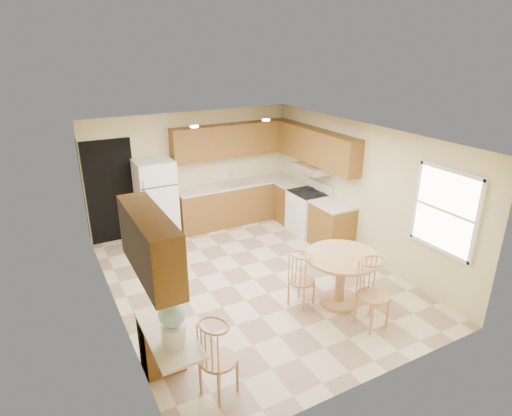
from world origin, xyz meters
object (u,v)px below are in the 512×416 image
stove (308,212)px  refrigerator (156,201)px  water_crock (173,322)px  chair_table_a (305,277)px  chair_table_b (379,291)px  chair_desk (221,356)px  dining_table (341,272)px

stove → refrigerator: bearing=157.0°
water_crock → stove: bearing=38.2°
stove → chair_table_a: size_ratio=1.23×
chair_table_a → chair_table_b: 1.09m
stove → chair_table_b: size_ratio=1.08×
chair_table_a → chair_table_b: size_ratio=0.87×
chair_table_b → chair_desk: bearing=-0.1°
water_crock → refrigerator: bearing=76.3°
stove → chair_desk: stove is taller
stove → water_crock: water_crock is taller
chair_table_a → chair_table_b: chair_table_b is taller
refrigerator → chair_table_b: bearing=-67.3°
dining_table → water_crock: water_crock is taller
stove → dining_table: (-1.08, -2.44, 0.08)m
chair_desk → water_crock: water_crock is taller
refrigerator → stove: refrigerator is taller
stove → chair_desk: (-3.47, -3.32, 0.11)m
chair_table_a → chair_desk: 2.12m
dining_table → water_crock: bearing=-167.1°
stove → chair_table_a: stove is taller
chair_table_a → chair_desk: size_ratio=0.93×
refrigerator → water_crock: 4.44m
refrigerator → chair_desk: refrigerator is taller
water_crock → chair_table_a: bearing=19.6°
chair_table_b → chair_desk: (-2.44, -0.13, -0.03)m
dining_table → chair_table_b: size_ratio=1.12×
refrigerator → dining_table: refrigerator is taller
chair_table_a → water_crock: bearing=-92.3°
dining_table → chair_table_a: size_ratio=1.28×
chair_table_b → chair_desk: chair_table_b is taller
chair_table_b → stove: bearing=-111.2°
refrigerator → stove: bearing=-23.0°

